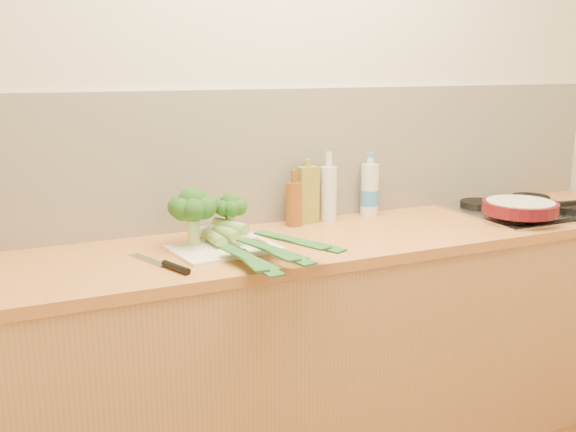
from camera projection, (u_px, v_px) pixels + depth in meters
The scene contains 15 objects.
room_shell at pixel (286, 156), 2.61m from camera, with size 3.50×3.50×3.50m.
counter at pixel (317, 347), 2.52m from camera, with size 3.20×0.62×0.90m.
gas_hob at pixel (525, 209), 2.81m from camera, with size 0.58×0.50×0.04m.
chopping_board at pixel (224, 248), 2.25m from camera, with size 0.35×0.26×0.01m, color silver.
broccoli_left at pixel (193, 207), 2.24m from camera, with size 0.17×0.17×0.21m.
broccoli_right at pixel (230, 207), 2.33m from camera, with size 0.13×0.13×0.17m.
leek_front at pixel (223, 243), 2.21m from camera, with size 0.12×0.67×0.04m.
leek_mid at pixel (240, 238), 2.21m from camera, with size 0.20×0.63×0.04m.
leek_back at pixel (245, 229), 2.25m from camera, with size 0.33×0.65×0.04m.
chefs_knife at pixel (169, 266), 2.04m from camera, with size 0.14×0.30×0.02m.
skillet at pixel (521, 207), 2.62m from camera, with size 0.44×0.30×0.05m.
oil_tin at pixel (308, 194), 2.61m from camera, with size 0.08×0.05×0.26m.
glass_bottle at pixel (328, 192), 2.64m from camera, with size 0.07×0.07×0.29m.
amber_bottle at pixel (294, 203), 2.56m from camera, with size 0.06×0.06×0.23m.
water_bottle at pixel (370, 191), 2.74m from camera, with size 0.08×0.08×0.25m.
Camera 1 is at (-1.06, -0.88, 1.54)m, focal length 40.00 mm.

